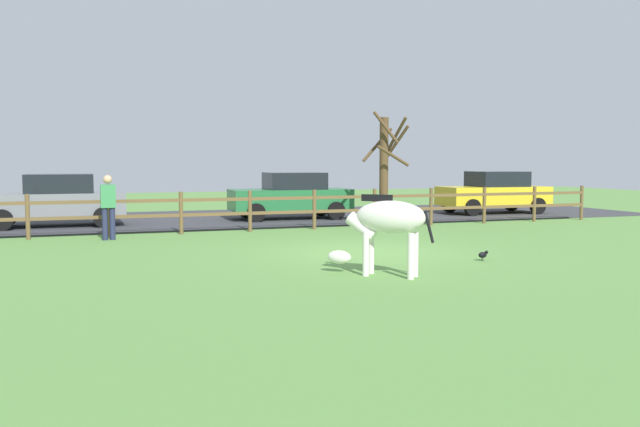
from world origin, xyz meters
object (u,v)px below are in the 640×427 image
(crow_on_grass, at_px, (483,255))
(parked_car_green, at_px, (291,195))
(parked_car_grey, at_px, (56,200))
(parked_car_yellow, at_px, (494,192))
(bare_tree, at_px, (385,166))
(visitor_near_fence, at_px, (108,204))
(zebra, at_px, (386,223))

(crow_on_grass, bearing_deg, parked_car_green, 95.30)
(crow_on_grass, bearing_deg, parked_car_grey, 130.02)
(parked_car_yellow, height_order, parked_car_grey, same)
(parked_car_grey, bearing_deg, bare_tree, -16.68)
(parked_car_grey, xyz_separation_m, visitor_near_fence, (1.38, -3.72, 0.06))
(parked_car_grey, relative_size, visitor_near_fence, 2.45)
(parked_car_green, bearing_deg, parked_car_yellow, -1.70)
(zebra, distance_m, parked_car_grey, 12.26)
(visitor_near_fence, bearing_deg, crow_on_grass, -41.70)
(crow_on_grass, relative_size, visitor_near_fence, 0.13)
(bare_tree, distance_m, visitor_near_fence, 8.16)
(bare_tree, xyz_separation_m, parked_car_green, (-2.06, 3.02, -0.99))
(zebra, bearing_deg, crow_on_grass, 20.01)
(parked_car_green, bearing_deg, crow_on_grass, -84.70)
(bare_tree, relative_size, zebra, 2.25)
(crow_on_grass, distance_m, parked_car_yellow, 12.05)
(visitor_near_fence, bearing_deg, bare_tree, 6.34)
(bare_tree, bearing_deg, visitor_near_fence, -173.66)
(parked_car_grey, distance_m, visitor_near_fence, 3.97)
(parked_car_green, bearing_deg, parked_car_grey, -178.55)
(parked_car_green, distance_m, visitor_near_fence, 7.16)
(zebra, height_order, crow_on_grass, zebra)
(parked_car_yellow, bearing_deg, crow_on_grass, -125.01)
(crow_on_grass, bearing_deg, bare_tree, 80.95)
(visitor_near_fence, bearing_deg, parked_car_yellow, 14.89)
(parked_car_grey, bearing_deg, visitor_near_fence, -69.65)
(bare_tree, distance_m, crow_on_grass, 7.36)
(zebra, relative_size, parked_car_grey, 0.38)
(parked_car_green, xyz_separation_m, visitor_near_fence, (-5.99, -3.91, 0.06))
(bare_tree, distance_m, parked_car_green, 3.79)
(parked_car_grey, bearing_deg, parked_car_green, 1.45)
(zebra, distance_m, visitor_near_fence, 8.34)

